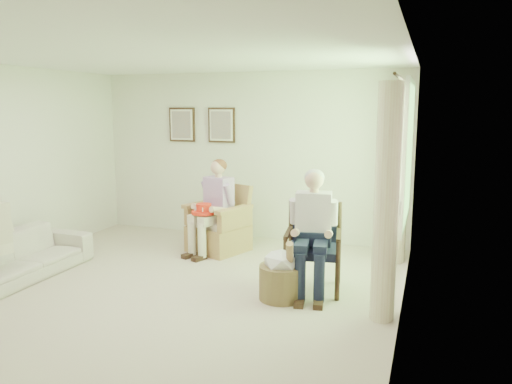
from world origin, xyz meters
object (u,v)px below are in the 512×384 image
sofa (19,256)px  person_dark (312,223)px  red_hat (204,210)px  person_wicker (215,201)px  wicker_armchair (219,230)px  wood_armchair (315,244)px  hatbox (282,274)px

sofa → person_dark: 3.57m
person_dark → red_hat: person_dark is taller
person_wicker → person_dark: bearing=-12.5°
wicker_armchair → red_hat: bearing=-85.4°
sofa → red_hat: 2.38m
person_dark → red_hat: size_ratio=3.94×
wood_armchair → hatbox: size_ratio=1.34×
sofa → person_wicker: bearing=-45.5°
wicker_armchair → hatbox: (1.38, -1.50, -0.03)m
sofa → red_hat: red_hat is taller
wood_armchair → sofa: bearing=-174.7°
sofa → hatbox: 3.23m
sofa → red_hat: size_ratio=5.46×
sofa → red_hat: bearing=-47.3°
sofa → hatbox: hatbox is taller
wicker_armchair → red_hat: wicker_armchair is taller
wicker_armchair → red_hat: 0.48m
person_wicker → red_hat: size_ratio=3.81×
wicker_armchair → person_dark: (1.64, -1.20, 0.49)m
wood_armchair → person_dark: size_ratio=0.70×
person_dark → hatbox: size_ratio=1.91×
wood_armchair → red_hat: wood_armchair is taller
hatbox → wood_armchair: bearing=61.0°
sofa → person_wicker: 2.59m
person_wicker → hatbox: person_wicker is taller
person_wicker → wicker_armchair: bearing=110.6°
sofa → person_wicker: (1.82, 1.79, 0.48)m
wood_armchair → red_hat: 1.88m
red_hat → wicker_armchair: bearing=74.1°
wicker_armchair → person_wicker: size_ratio=0.73×
red_hat → hatbox: (1.48, -1.18, -0.38)m
wood_armchair → sofa: 3.58m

